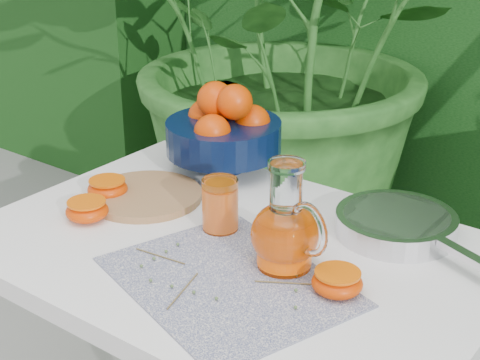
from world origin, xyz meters
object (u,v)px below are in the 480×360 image
Objects in this scene: fruit_bowl at (224,130)px; juice_pitcher at (286,232)px; white_table at (234,281)px; saute_pan at (397,224)px; cutting_board at (145,196)px.

fruit_bowl is 0.49m from juice_pitcher.
white_table is 0.34m from saute_pan.
white_table is 4.00× the size of cutting_board.
juice_pitcher is 0.27m from saute_pan.
juice_pitcher is at bearing -6.43° from white_table.
juice_pitcher is (0.13, -0.01, 0.16)m from white_table.
juice_pitcher is 0.47× the size of saute_pan.
fruit_bowl is (-0.25, 0.29, 0.18)m from white_table.
cutting_board is 0.74× the size of fruit_bowl.
juice_pitcher reaches higher than saute_pan.
white_table is at bearing 173.57° from juice_pitcher.
fruit_bowl is at bearing 141.01° from juice_pitcher.
juice_pitcher is at bearing -38.99° from fruit_bowl.
fruit_bowl is (0.03, 0.24, 0.09)m from cutting_board.
white_table is 4.88× the size of juice_pitcher.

